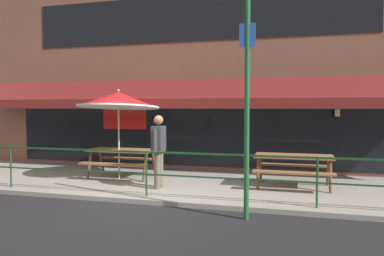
% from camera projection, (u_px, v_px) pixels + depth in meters
% --- Properties ---
extents(ground_plane, '(120.00, 120.00, 0.00)m').
position_uv_depth(ground_plane, '(141.00, 204.00, 7.68)').
color(ground_plane, black).
extents(patio_deck, '(15.00, 4.00, 0.10)m').
position_uv_depth(patio_deck, '(172.00, 183.00, 9.61)').
color(patio_deck, gray).
rests_on(patio_deck, ground).
extents(restaurant_building, '(15.00, 1.60, 6.72)m').
position_uv_depth(restaurant_building, '(194.00, 64.00, 11.56)').
color(restaurant_building, brown).
rests_on(restaurant_building, ground).
extents(patio_railing, '(13.84, 0.04, 0.97)m').
position_uv_depth(patio_railing, '(146.00, 164.00, 7.93)').
color(patio_railing, '#194723').
rests_on(patio_railing, patio_deck).
extents(picnic_table_left, '(1.80, 1.42, 0.76)m').
position_uv_depth(picnic_table_left, '(122.00, 155.00, 10.10)').
color(picnic_table_left, brown).
rests_on(picnic_table_left, patio_deck).
extents(picnic_table_centre, '(1.80, 1.42, 0.76)m').
position_uv_depth(picnic_table_centre, '(294.00, 162.00, 8.85)').
color(picnic_table_centre, brown).
rests_on(picnic_table_centre, patio_deck).
extents(patio_umbrella_left, '(2.14, 2.14, 2.38)m').
position_uv_depth(patio_umbrella_left, '(118.00, 100.00, 9.85)').
color(patio_umbrella_left, '#B7B2A8').
rests_on(patio_umbrella_left, patio_deck).
extents(pedestrian_walking, '(0.25, 0.62, 1.71)m').
position_uv_depth(pedestrian_walking, '(159.00, 148.00, 8.72)').
color(pedestrian_walking, '#665B4C').
rests_on(pedestrian_walking, patio_deck).
extents(street_sign_pole, '(0.28, 0.09, 4.51)m').
position_uv_depth(street_sign_pole, '(247.00, 89.00, 6.54)').
color(street_sign_pole, '#1E6033').
rests_on(street_sign_pole, ground).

